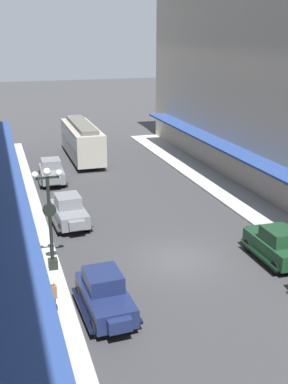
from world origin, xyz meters
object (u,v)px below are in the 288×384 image
parked_car_4 (105,294)px  streetcar (82,139)px  parked_car_2 (52,171)px  lamp_post_with_clock (50,215)px  parked_car_0 (276,244)px  pedestrian_1 (1,197)px  parked_car_1 (69,210)px  pedestrian_0 (53,298)px

parked_car_4 → streetcar: streetcar is taller
parked_car_2 → lamp_post_with_clock: (-1.82, -14.85, 2.04)m
streetcar → lamp_post_with_clock: size_ratio=1.86×
parked_car_0 → pedestrian_1: size_ratio=2.60×
parked_car_0 → parked_car_1: bearing=139.3°
parked_car_4 → lamp_post_with_clock: lamp_post_with_clock is taller
pedestrian_0 → pedestrian_1: bearing=96.7°
parked_car_2 → lamp_post_with_clock: 15.10m
lamp_post_with_clock → parked_car_0: bearing=-11.7°
parked_car_1 → pedestrian_0: 10.25m
parked_car_1 → parked_car_4: bearing=-90.8°
parked_car_4 → pedestrian_0: 2.13m
pedestrian_0 → streetcar: bearing=76.8°
parked_car_4 → parked_car_1: bearing=89.2°
pedestrian_0 → lamp_post_with_clock: bearing=83.0°
parked_car_0 → streetcar: streetcar is taller
parked_car_4 → lamp_post_with_clock: (-1.60, 4.44, 2.04)m
parked_car_4 → pedestrian_1: (-3.74, 13.99, 0.05)m
parked_car_0 → lamp_post_with_clock: (-11.13, 2.30, 2.04)m
parked_car_1 → parked_car_2: size_ratio=1.00×
parked_car_0 → streetcar: (-5.67, 23.55, 0.96)m
parked_car_4 → pedestrian_0: (-2.12, 0.22, 0.05)m
lamp_post_with_clock → pedestrian_0: size_ratio=3.15×
streetcar → parked_car_2: bearing=-119.7°
parked_car_2 → lamp_post_with_clock: lamp_post_with_clock is taller
parked_car_0 → parked_car_1: (-9.39, 8.07, 0.00)m
parked_car_2 → pedestrian_1: 6.62m
parked_car_0 → streetcar: bearing=103.5°
lamp_post_with_clock → parked_car_4: bearing=-70.2°
lamp_post_with_clock → pedestrian_0: bearing=-97.0°
parked_car_2 → streetcar: size_ratio=0.45×
parked_car_1 → lamp_post_with_clock: size_ratio=0.84×
parked_car_1 → pedestrian_1: parked_car_1 is taller
parked_car_0 → parked_car_1: same height
parked_car_2 → parked_car_4: same height
parked_car_0 → pedestrian_0: 11.81m
parked_car_0 → parked_car_4: same height
parked_car_4 → lamp_post_with_clock: bearing=109.8°
parked_car_1 → pedestrian_0: bearing=-102.7°
streetcar → lamp_post_with_clock: bearing=-104.4°
pedestrian_0 → pedestrian_1: 13.86m
streetcar → pedestrian_0: bearing=-103.2°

